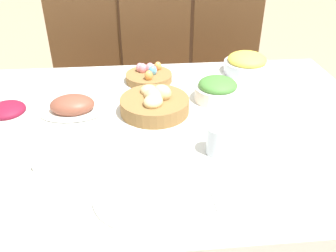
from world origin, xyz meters
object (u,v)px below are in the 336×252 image
object	(u,v)px
beet_salad_bowl	(8,115)
butter_dish	(57,158)
bread_basket	(155,103)
ham_platter	(72,106)
green_salad_bowl	(217,90)
sideboard	(144,41)
spoon	(212,191)
chair_far_right	(228,70)
knife	(201,191)
chair_far_left	(86,76)
drinking_cup	(218,140)
dinner_plate	(143,194)
chair_far_center	(159,73)
egg_basket	(149,76)
pineapple_bowl	(247,64)
fork	(83,199)

from	to	relation	value
beet_salad_bowl	butter_dish	distance (m)	0.32
bread_basket	ham_platter	size ratio (longest dim) A/B	1.02
bread_basket	green_salad_bowl	size ratio (longest dim) A/B	1.44
sideboard	spoon	xyz separation A→B (m)	(0.12, -2.18, 0.29)
sideboard	green_salad_bowl	xyz separation A→B (m)	(0.25, -1.64, 0.33)
chair_far_right	knife	size ratio (longest dim) A/B	6.08
chair_far_left	knife	size ratio (longest dim) A/B	6.08
chair_far_right	ham_platter	world-z (taller)	chair_far_right
drinking_cup	sideboard	bearing A→B (deg)	94.98
dinner_plate	chair_far_left	bearing A→B (deg)	103.28
chair_far_center	egg_basket	world-z (taller)	chair_far_center
pineapple_bowl	knife	bearing A→B (deg)	-113.84
bread_basket	dinner_plate	xyz separation A→B (m)	(-0.06, -0.46, -0.03)
chair_far_center	butter_dish	size ratio (longest dim) A/B	7.71
dinner_plate	knife	distance (m)	0.16
chair_far_left	dinner_plate	bearing A→B (deg)	-77.13
chair_far_left	sideboard	bearing A→B (deg)	67.12
ham_platter	pineapple_bowl	bearing A→B (deg)	22.00
bread_basket	ham_platter	xyz separation A→B (m)	(-0.31, 0.03, -0.01)
bread_basket	butter_dish	xyz separation A→B (m)	(-0.32, -0.29, -0.02)
chair_far_center	dinner_plate	bearing A→B (deg)	-100.58
chair_far_center	drinking_cup	distance (m)	1.13
fork	spoon	distance (m)	0.35
chair_far_right	green_salad_bowl	bearing A→B (deg)	-104.93
egg_basket	dinner_plate	xyz separation A→B (m)	(-0.05, -0.75, -0.02)
spoon	dinner_plate	bearing A→B (deg)	178.22
chair_far_right	spoon	size ratio (longest dim) A/B	6.08
beet_salad_bowl	fork	world-z (taller)	beet_salad_bowl
chair_far_left	fork	world-z (taller)	chair_far_left
chair_far_left	pineapple_bowl	distance (m)	0.98
dinner_plate	fork	bearing A→B (deg)	180.00
bread_basket	knife	world-z (taller)	bread_basket
dinner_plate	spoon	size ratio (longest dim) A/B	1.65
chair_far_right	dinner_plate	xyz separation A→B (m)	(-0.56, -1.28, 0.20)
spoon	ham_platter	bearing A→B (deg)	130.12
egg_basket	spoon	bearing A→B (deg)	-79.57
ham_platter	green_salad_bowl	distance (m)	0.57
chair_far_center	bread_basket	xyz separation A→B (m)	(-0.07, -0.82, 0.23)
chair_far_left	fork	bearing A→B (deg)	-84.13
sideboard	pineapple_bowl	xyz separation A→B (m)	(0.45, -1.38, 0.33)
dinner_plate	butter_dish	bearing A→B (deg)	145.78
ham_platter	pineapple_bowl	size ratio (longest dim) A/B	1.21
egg_basket	beet_salad_bowl	xyz separation A→B (m)	(-0.52, -0.34, 0.02)
knife	butter_dish	xyz separation A→B (m)	(-0.42, 0.17, 0.01)
ham_platter	drinking_cup	xyz separation A→B (m)	(0.50, -0.31, 0.02)
knife	spoon	world-z (taller)	same
chair_far_center	butter_dish	distance (m)	1.19
chair_far_left	green_salad_bowl	distance (m)	1.00
green_salad_bowl	spoon	bearing A→B (deg)	-103.35
butter_dish	ham_platter	bearing A→B (deg)	88.99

